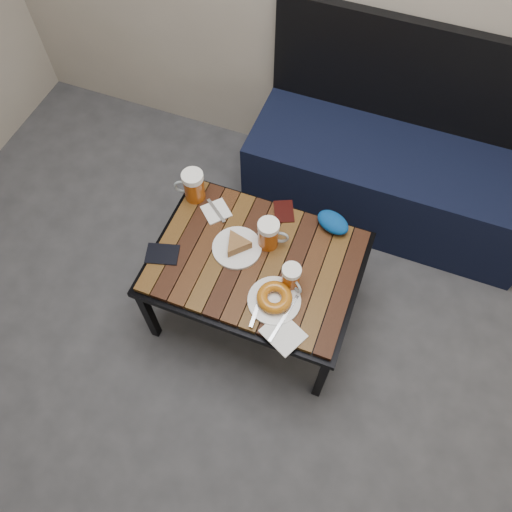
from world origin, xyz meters
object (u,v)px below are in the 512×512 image
(bench, at_px, (393,175))
(beer_mug_centre, at_px, (269,234))
(beer_mug_left, at_px, (193,186))
(plate_bagel, at_px, (274,299))
(plate_pie, at_px, (237,246))
(beer_mug_right, at_px, (291,277))
(passport_navy, at_px, (162,254))
(passport_burgundy, at_px, (284,211))
(knit_pouch, at_px, (333,222))
(cafe_table, at_px, (256,265))

(bench, bearing_deg, beer_mug_centre, -119.19)
(beer_mug_left, relative_size, plate_bagel, 0.55)
(beer_mug_left, relative_size, beer_mug_centre, 1.05)
(plate_pie, height_order, plate_bagel, same)
(beer_mug_right, distance_m, passport_navy, 0.53)
(beer_mug_left, bearing_deg, passport_burgundy, 174.52)
(beer_mug_centre, bearing_deg, passport_navy, -165.12)
(beer_mug_centre, distance_m, passport_navy, 0.44)
(beer_mug_centre, bearing_deg, knit_pouch, 25.28)
(plate_bagel, bearing_deg, beer_mug_right, 69.48)
(cafe_table, bearing_deg, passport_navy, -162.77)
(bench, distance_m, cafe_table, 0.92)
(bench, relative_size, passport_navy, 10.75)
(beer_mug_left, distance_m, plate_pie, 0.33)
(plate_bagel, bearing_deg, bench, 73.08)
(passport_navy, distance_m, knit_pouch, 0.71)
(passport_navy, bearing_deg, plate_pie, 99.88)
(cafe_table, relative_size, passport_navy, 6.45)
(plate_bagel, relative_size, passport_navy, 2.04)
(beer_mug_centre, relative_size, plate_bagel, 0.52)
(plate_pie, bearing_deg, cafe_table, -12.65)
(bench, height_order, knit_pouch, bench)
(bench, relative_size, cafe_table, 1.67)
(passport_navy, distance_m, passport_burgundy, 0.54)
(knit_pouch, bearing_deg, cafe_table, -132.55)
(passport_burgundy, bearing_deg, passport_navy, -160.27)
(passport_burgundy, height_order, knit_pouch, knit_pouch)
(passport_navy, bearing_deg, beer_mug_right, 79.85)
(cafe_table, relative_size, plate_pie, 4.20)
(beer_mug_right, relative_size, plate_pie, 0.59)
(knit_pouch, bearing_deg, bench, 71.59)
(plate_pie, height_order, passport_burgundy, plate_pie)
(plate_pie, relative_size, plate_bagel, 0.75)
(cafe_table, bearing_deg, beer_mug_right, -19.06)
(beer_mug_right, bearing_deg, knit_pouch, 115.06)
(beer_mug_right, xyz_separation_m, passport_burgundy, (-0.14, 0.32, -0.06))
(cafe_table, relative_size, plate_bagel, 3.16)
(bench, distance_m, beer_mug_right, 0.93)
(cafe_table, relative_size, beer_mug_left, 5.75)
(plate_bagel, bearing_deg, knit_pouch, 75.09)
(cafe_table, bearing_deg, beer_mug_left, 150.81)
(beer_mug_centre, bearing_deg, beer_mug_right, -58.37)
(beer_mug_left, bearing_deg, cafe_table, 136.45)
(beer_mug_left, distance_m, knit_pouch, 0.60)
(beer_mug_centre, distance_m, plate_pie, 0.14)
(bench, relative_size, beer_mug_right, 11.83)
(bench, relative_size, knit_pouch, 9.73)
(beer_mug_centre, relative_size, passport_navy, 1.07)
(bench, xyz_separation_m, beer_mug_centre, (-0.40, -0.71, 0.27))
(beer_mug_left, height_order, beer_mug_right, beer_mug_left)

